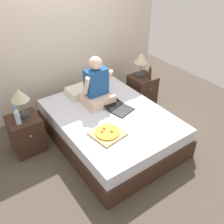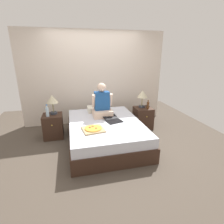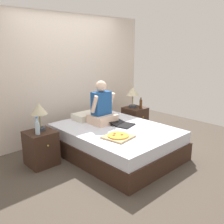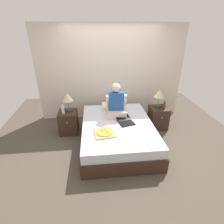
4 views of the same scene
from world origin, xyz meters
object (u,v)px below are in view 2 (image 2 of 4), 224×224
object	(u,v)px
person_seated	(102,104)
laptop	(113,120)
lamp_on_right_nightstand	(142,95)
water_bottle	(47,112)
lamp_on_left_nightstand	(52,100)
nightstand_left	(53,126)
nightstand_right	(143,118)
bed	(105,132)
pizza_box	(93,129)
beer_bottle	(148,105)

from	to	relation	value
person_seated	laptop	size ratio (longest dim) A/B	1.62
lamp_on_right_nightstand	laptop	size ratio (longest dim) A/B	0.94
water_bottle	lamp_on_left_nightstand	bearing A→B (deg)	49.40
lamp_on_left_nightstand	lamp_on_right_nightstand	bearing A→B (deg)	0.00
nightstand_left	nightstand_right	xyz separation A→B (m)	(2.28, 0.00, 0.00)
bed	nightstand_left	world-z (taller)	nightstand_left
pizza_box	beer_bottle	bearing A→B (deg)	28.64
water_bottle	nightstand_right	bearing A→B (deg)	2.18
bed	nightstand_left	bearing A→B (deg)	153.89
lamp_on_right_nightstand	nightstand_left	bearing A→B (deg)	-178.73
lamp_on_right_nightstand	pizza_box	distance (m)	1.76
water_bottle	lamp_on_right_nightstand	size ratio (longest dim) A/B	0.61
nightstand_left	water_bottle	world-z (taller)	water_bottle
bed	nightstand_right	bearing A→B (deg)	26.11
lamp_on_left_nightstand	nightstand_right	distance (m)	2.32
lamp_on_right_nightstand	beer_bottle	xyz separation A→B (m)	(0.10, -0.15, -0.23)
bed	nightstand_left	xyz separation A→B (m)	(-1.14, 0.56, 0.03)
person_seated	laptop	bearing A→B (deg)	-64.70
pizza_box	person_seated	bearing A→B (deg)	66.82
beer_bottle	laptop	distance (m)	1.13
nightstand_left	nightstand_right	bearing A→B (deg)	0.00
nightstand_right	lamp_on_right_nightstand	distance (m)	0.61
nightstand_right	beer_bottle	bearing A→B (deg)	-54.99
water_bottle	person_seated	distance (m)	1.24
water_bottle	person_seated	xyz separation A→B (m)	(1.23, -0.10, 0.11)
water_bottle	nightstand_right	world-z (taller)	water_bottle
lamp_on_left_nightstand	water_bottle	size ratio (longest dim) A/B	1.63
lamp_on_left_nightstand	water_bottle	world-z (taller)	lamp_on_left_nightstand
person_seated	pizza_box	size ratio (longest dim) A/B	1.72
lamp_on_left_nightstand	laptop	distance (m)	1.46
beer_bottle	water_bottle	bearing A→B (deg)	179.76
lamp_on_left_nightstand	person_seated	world-z (taller)	person_seated
water_bottle	beer_bottle	xyz separation A→B (m)	(2.43, -0.01, -0.02)
lamp_on_right_nightstand	beer_bottle	bearing A→B (deg)	-56.31
water_bottle	person_seated	size ratio (longest dim) A/B	0.35
person_seated	laptop	world-z (taller)	person_seated
nightstand_left	nightstand_right	world-z (taller)	same
lamp_on_right_nightstand	bed	bearing A→B (deg)	-151.26
water_bottle	laptop	size ratio (longest dim) A/B	0.57
nightstand_left	nightstand_right	distance (m)	2.28
nightstand_right	lamp_on_right_nightstand	world-z (taller)	lamp_on_right_nightstand
nightstand_right	person_seated	size ratio (longest dim) A/B	0.72
nightstand_right	lamp_on_left_nightstand	bearing A→B (deg)	178.72
nightstand_right	beer_bottle	size ratio (longest dim) A/B	2.45
lamp_on_right_nightstand	person_seated	bearing A→B (deg)	-167.90
person_seated	pizza_box	world-z (taller)	person_seated
nightstand_left	lamp_on_left_nightstand	bearing A→B (deg)	51.37
nightstand_right	water_bottle	bearing A→B (deg)	-177.82
water_bottle	lamp_on_right_nightstand	world-z (taller)	lamp_on_right_nightstand
lamp_on_left_nightstand	nightstand_right	xyz separation A→B (m)	(2.24, -0.05, -0.61)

